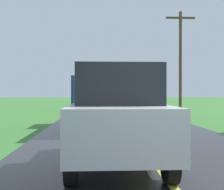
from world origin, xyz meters
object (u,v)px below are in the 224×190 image
at_px(banana_truck_far, 99,93).
at_px(banana_truck_near, 104,94).
at_px(utility_pole_roadside, 180,60).
at_px(following_car, 116,115).

bearing_deg(banana_truck_far, banana_truck_near, -89.37).
xyz_separation_m(utility_pole_roadside, following_car, (-5.09, -13.77, -2.61)).
distance_m(banana_truck_near, utility_pole_roadside, 8.20).
bearing_deg(following_car, banana_truck_near, 90.38).
xyz_separation_m(banana_truck_near, banana_truck_far, (-0.14, 13.01, 0.01)).
bearing_deg(banana_truck_far, following_car, -89.46).
distance_m(banana_truck_near, banana_truck_far, 13.01).
xyz_separation_m(banana_truck_near, following_car, (0.05, -7.78, -0.39)).
xyz_separation_m(banana_truck_far, following_car, (0.19, -20.79, -0.40)).
bearing_deg(banana_truck_near, following_car, -89.62).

